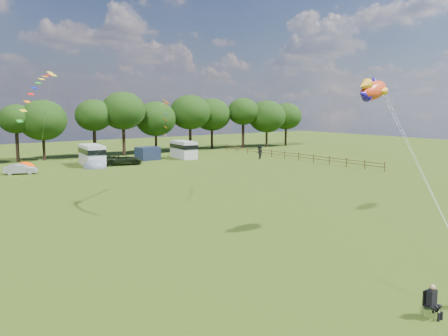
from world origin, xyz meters
TOP-DOWN VIEW (x-y plane):
  - ground_plane at (0.00, 0.00)m, footprint 180.00×180.00m
  - tree_line at (5.30, 54.99)m, footprint 102.98×10.98m
  - fence at (32.00, 34.50)m, footprint 0.12×33.12m
  - car_b at (-5.00, 42.41)m, footprint 3.77×2.46m
  - car_d at (8.72, 43.54)m, footprint 5.82×3.62m
  - campervan_c at (5.19, 45.62)m, footprint 3.18×6.01m
  - campervan_d at (19.92, 45.77)m, footprint 2.91×5.63m
  - tent_orange at (-3.98, 44.50)m, footprint 3.06×3.36m
  - tent_greyblue at (4.42, 42.70)m, footprint 3.05×3.34m
  - awning_navy at (14.35, 46.94)m, footprint 3.27×2.73m
  - camp_chair at (-2.38, -9.20)m, footprint 0.56×0.55m
  - fish_kite at (7.43, 1.56)m, footprint 3.63×1.76m
  - streamer_kite_b at (-9.03, 19.22)m, footprint 4.40×4.77m
  - streamer_kite_c at (-0.12, 15.82)m, footprint 3.10×5.02m
  - walker_a at (28.57, 38.07)m, footprint 1.08×1.03m
  - walker_b at (32.54, 42.28)m, footprint 1.05×0.83m

SIDE VIEW (x-z plane):
  - ground_plane at x=0.00m, z-range 0.00..0.00m
  - tent_orange at x=-3.98m, z-range -1.18..1.22m
  - tent_greyblue at x=4.42m, z-range -1.11..1.16m
  - car_b at x=-5.00m, z-range 0.00..1.25m
  - fence at x=32.00m, z-range 0.10..1.30m
  - car_d at x=8.72m, z-range 0.00..1.47m
  - walker_b at x=32.54m, z-range 0.00..1.48m
  - camp_chair at x=-2.38m, z-range 0.13..1.50m
  - walker_a at x=28.57m, z-range 0.00..1.91m
  - awning_navy at x=14.35m, z-range 0.00..1.94m
  - campervan_d at x=19.92m, z-range 0.10..2.75m
  - campervan_c at x=5.19m, z-range 0.10..2.92m
  - tree_line at x=5.30m, z-range 1.21..11.48m
  - streamer_kite_c at x=-0.12m, z-range 6.43..9.25m
  - fish_kite at x=7.43m, z-range 8.37..10.27m
  - streamer_kite_b at x=-9.03m, z-range 7.75..11.59m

